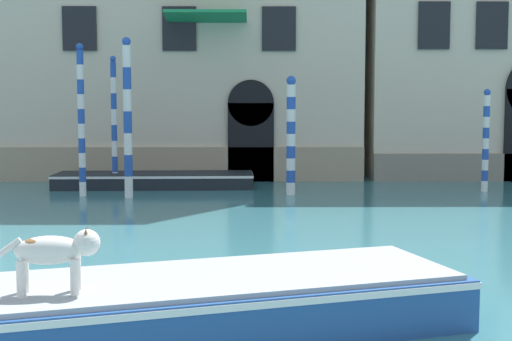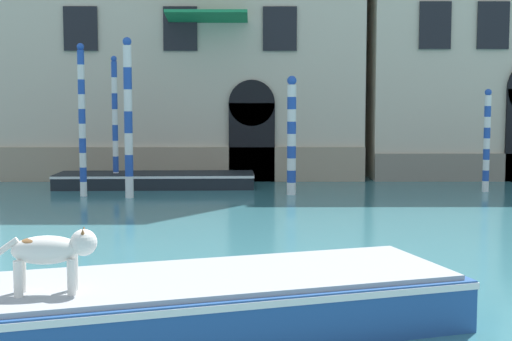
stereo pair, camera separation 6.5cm
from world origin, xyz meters
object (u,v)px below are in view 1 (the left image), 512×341
object	(u,v)px
mooring_pole_0	(81,120)
mooring_pole_1	(486,140)
boat_moored_near_palazzo	(155,180)
mooring_pole_3	(128,117)
mooring_pole_2	(114,122)
mooring_pole_4	(291,135)
boat_foreground	(109,310)
dog_on_deck	(56,251)

from	to	relation	value
mooring_pole_0	mooring_pole_1	xyz separation A→B (m)	(12.49, 1.06, -0.66)
boat_moored_near_palazzo	mooring_pole_3	world-z (taller)	mooring_pole_3
mooring_pole_2	mooring_pole_4	distance (m)	6.04
mooring_pole_2	boat_moored_near_palazzo	bearing A→B (deg)	0.40
boat_foreground	mooring_pole_1	bearing A→B (deg)	40.30
boat_foreground	mooring_pole_2	xyz separation A→B (m)	(-2.82, 15.42, 1.81)
mooring_pole_4	boat_foreground	bearing A→B (deg)	-102.12
dog_on_deck	mooring_pole_4	size ratio (longest dim) A/B	0.30
boat_foreground	boat_moored_near_palazzo	distance (m)	15.51
boat_moored_near_palazzo	mooring_pole_0	bearing A→B (deg)	-131.60
mooring_pole_3	mooring_pole_4	size ratio (longest dim) A/B	1.30
mooring_pole_0	mooring_pole_4	bearing A→B (deg)	3.20
mooring_pole_1	mooring_pole_3	xyz separation A→B (m)	(-11.04, -1.43, 0.74)
mooring_pole_2	mooring_pole_1	bearing A→B (deg)	-5.55
mooring_pole_4	mooring_pole_2	bearing A→B (deg)	161.95
dog_on_deck	mooring_pole_1	world-z (taller)	mooring_pole_1
boat_moored_near_palazzo	mooring_pole_2	size ratio (longest dim) A/B	1.51
boat_foreground	mooring_pole_2	bearing A→B (deg)	83.23
mooring_pole_1	mooring_pole_4	bearing A→B (deg)	-173.50
dog_on_deck	mooring_pole_0	bearing A→B (deg)	93.70
boat_foreground	boat_moored_near_palazzo	bearing A→B (deg)	78.46
mooring_pole_3	mooring_pole_4	world-z (taller)	mooring_pole_3
mooring_pole_3	mooring_pole_4	xyz separation A→B (m)	(4.84, 0.72, -0.54)
boat_foreground	mooring_pole_2	size ratio (longest dim) A/B	2.05
mooring_pole_0	mooring_pole_3	size ratio (longest dim) A/B	0.97
mooring_pole_0	mooring_pole_2	world-z (taller)	mooring_pole_0
dog_on_deck	mooring_pole_4	distance (m)	14.44
mooring_pole_4	mooring_pole_3	bearing A→B (deg)	-171.55
boat_foreground	mooring_pole_4	xyz separation A→B (m)	(2.91, 13.56, 1.46)
boat_foreground	mooring_pole_4	distance (m)	13.94
mooring_pole_2	mooring_pole_3	world-z (taller)	mooring_pole_3
dog_on_deck	boat_moored_near_palazzo	bearing A→B (deg)	85.44
boat_moored_near_palazzo	mooring_pole_0	size ratio (longest dim) A/B	1.44
mooring_pole_2	mooring_pole_3	distance (m)	2.74
boat_foreground	mooring_pole_2	world-z (taller)	mooring_pole_2
dog_on_deck	mooring_pole_0	world-z (taller)	mooring_pole_0
mooring_pole_0	mooring_pole_2	size ratio (longest dim) A/B	1.05
mooring_pole_1	mooring_pole_4	world-z (taller)	mooring_pole_4
mooring_pole_0	mooring_pole_2	bearing A→B (deg)	75.89
boat_moored_near_palazzo	mooring_pole_3	size ratio (longest dim) A/B	1.40
mooring_pole_2	mooring_pole_4	world-z (taller)	mooring_pole_2
mooring_pole_1	mooring_pole_4	distance (m)	6.25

